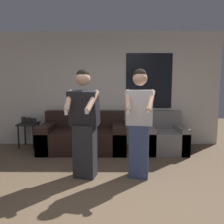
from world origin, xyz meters
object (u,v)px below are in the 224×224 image
couch (84,137)px  person_right (139,123)px  armchair (164,138)px  person_left (84,124)px  side_table (29,127)px

couch → person_right: person_right is taller
armchair → person_right: bearing=-117.5°
armchair → person_left: bearing=-138.4°
armchair → person_left: person_left is taller
side_table → person_left: bearing=-48.0°
person_left → side_table: bearing=132.0°
person_right → armchair: bearing=62.5°
couch → armchair: bearing=-2.0°
side_table → person_left: 2.32m
armchair → person_left: (-1.57, -1.40, 0.56)m
side_table → person_right: size_ratio=0.42×
person_left → armchair: bearing=41.6°
side_table → person_left: (1.54, -1.70, 0.38)m
couch → side_table: bearing=169.7°
side_table → person_right: person_right is taller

